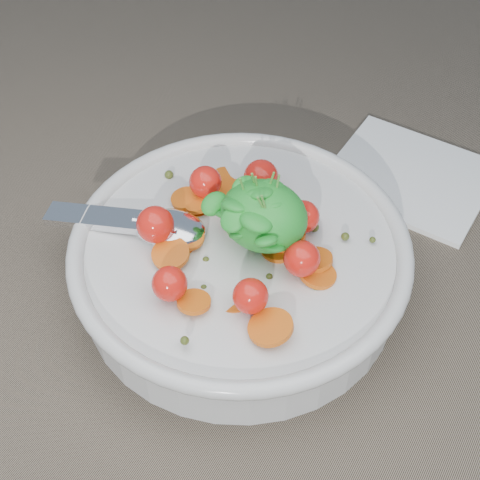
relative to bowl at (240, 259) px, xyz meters
The scene contains 3 objects.
ground 0.03m from the bowl, 150.34° to the left, with size 6.00×6.00×0.00m, color #766854.
bowl is the anchor object (origin of this frame).
napkin 0.20m from the bowl, 69.03° to the left, with size 0.14×0.12×0.01m, color white.
Camera 1 is at (0.17, -0.29, 0.42)m, focal length 50.00 mm.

